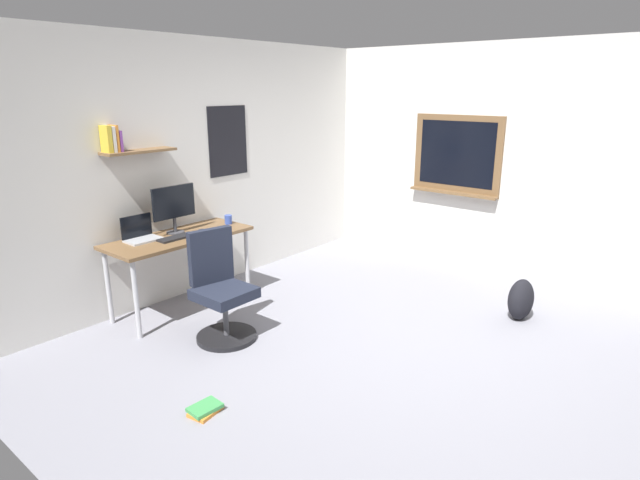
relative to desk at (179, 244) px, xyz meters
name	(u,v)px	position (x,y,z in m)	size (l,w,h in m)	color
ground_plane	(398,349)	(0.64, -2.08, -0.67)	(5.20, 5.20, 0.00)	gray
wall_back	(204,167)	(0.64, 0.37, 0.63)	(5.00, 0.30, 2.60)	silver
wall_right	(517,162)	(3.09, -2.05, 0.63)	(0.22, 5.00, 2.60)	silver
desk	(179,244)	(0.00, 0.00, 0.00)	(1.39, 0.58, 0.75)	brown
office_chair	(221,293)	(-0.15, -0.77, -0.26)	(0.52, 0.53, 0.95)	black
laptop	(141,234)	(-0.31, 0.14, 0.14)	(0.31, 0.21, 0.23)	#ADAFB5
monitor_primary	(174,206)	(0.03, 0.09, 0.35)	(0.46, 0.17, 0.46)	#38383D
keyboard	(177,237)	(-0.07, -0.07, 0.09)	(0.37, 0.13, 0.02)	black
computer_mouse	(201,231)	(0.21, -0.07, 0.10)	(0.10, 0.06, 0.03)	#262628
coffee_mug	(228,220)	(0.60, -0.02, 0.13)	(0.08, 0.08, 0.09)	#334CA5
backpack	(521,299)	(1.88, -2.64, -0.47)	(0.32, 0.22, 0.39)	black
book_stack_on_floor	(205,409)	(-0.96, -1.55, -0.64)	(0.23, 0.18, 0.05)	orange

